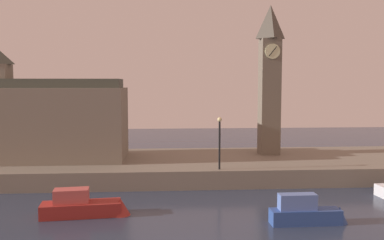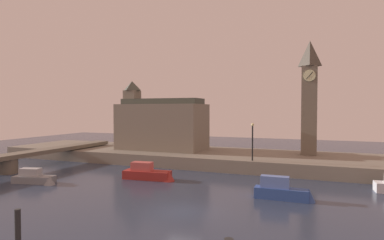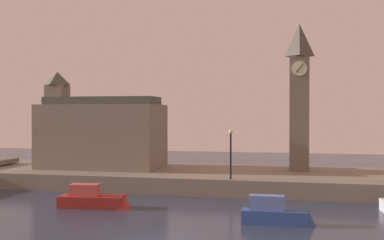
{
  "view_description": "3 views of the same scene",
  "coord_description": "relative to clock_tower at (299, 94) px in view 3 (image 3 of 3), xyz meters",
  "views": [
    {
      "loc": [
        -2.11,
        -18.21,
        8.32
      ],
      "look_at": [
        0.16,
        15.19,
        5.44
      ],
      "focal_mm": 39.33,
      "sensor_mm": 36.0,
      "label": 1
    },
    {
      "loc": [
        8.61,
        -19.95,
        7.16
      ],
      "look_at": [
        -4.83,
        14.54,
        5.96
      ],
      "focal_mm": 29.14,
      "sensor_mm": 36.0,
      "label": 2
    },
    {
      "loc": [
        7.17,
        -23.83,
        7.06
      ],
      "look_at": [
        -1.63,
        17.6,
        6.47
      ],
      "focal_mm": 42.79,
      "sensor_mm": 36.0,
      "label": 3
    }
  ],
  "objects": [
    {
      "name": "boat_tour_blue",
      "position": [
        -1.65,
        -16.21,
        -8.26
      ],
      "size": [
        4.7,
        1.17,
        1.86
      ],
      "color": "#2D4C93",
      "rests_on": "ground"
    },
    {
      "name": "streetlamp",
      "position": [
        -5.81,
        -7.17,
        -4.84
      ],
      "size": [
        0.36,
        0.36,
        4.19
      ],
      "color": "black",
      "rests_on": "far_embankment"
    },
    {
      "name": "parliament_hall",
      "position": [
        -20.19,
        -1.5,
        -3.84
      ],
      "size": [
        12.24,
        6.65,
        9.99
      ],
      "color": "slate",
      "rests_on": "far_embankment"
    },
    {
      "name": "boat_dinghy_red",
      "position": [
        -15.05,
        -13.74,
        -8.32
      ],
      "size": [
        5.77,
        2.1,
        1.88
      ],
      "color": "maroon",
      "rests_on": "ground"
    },
    {
      "name": "clock_tower",
      "position": [
        0.0,
        0.0,
        0.0
      ],
      "size": [
        2.04,
        2.1,
        14.33
      ],
      "color": "#6B6051",
      "rests_on": "far_embankment"
    },
    {
      "name": "far_embankment",
      "position": [
        -8.14,
        -1.91,
        -8.18
      ],
      "size": [
        70.0,
        12.0,
        1.5
      ],
      "primitive_type": "cube",
      "color": "slate",
      "rests_on": "ground"
    }
  ]
}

